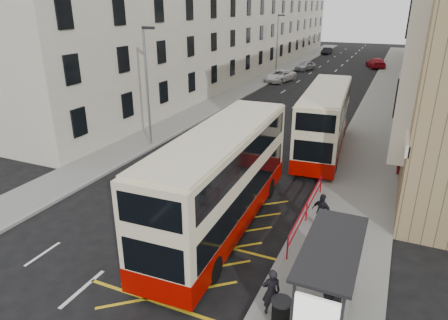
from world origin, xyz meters
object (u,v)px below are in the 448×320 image
at_px(pedestrian_far, 322,212).
at_px(car_silver, 305,66).
at_px(pedestrian_near, 271,292).
at_px(pedestrian_mid, 328,315).
at_px(street_lamp_near, 147,81).
at_px(car_red, 376,63).
at_px(street_lamp_far, 277,43).
at_px(bus_shelter, 333,274).
at_px(double_decker_front, 222,180).
at_px(car_dark, 327,51).
at_px(litter_bin, 281,313).
at_px(double_decker_rear, 324,120).
at_px(white_van, 280,76).

xyz_separation_m(pedestrian_far, car_silver, (-11.32, 44.95, -0.29)).
xyz_separation_m(pedestrian_near, pedestrian_mid, (1.85, -0.34, 0.03)).
height_order(street_lamp_near, car_red, street_lamp_near).
relative_size(pedestrian_near, car_red, 0.31).
bearing_deg(car_silver, street_lamp_far, -85.00).
distance_m(bus_shelter, street_lamp_near, 19.38).
bearing_deg(car_silver, double_decker_front, -62.67).
height_order(street_lamp_far, car_dark, street_lamp_far).
bearing_deg(pedestrian_near, pedestrian_far, -123.41).
distance_m(litter_bin, pedestrian_far, 6.42).
distance_m(double_decker_rear, car_silver, 35.82).
relative_size(pedestrian_mid, car_red, 0.32).
bearing_deg(car_red, double_decker_rear, 71.99).
relative_size(litter_bin, pedestrian_near, 0.63).
distance_m(street_lamp_far, car_dark, 30.57).
xyz_separation_m(bus_shelter, car_dark, (-13.54, 72.68, -1.50)).
relative_size(pedestrian_near, white_van, 0.32).
distance_m(litter_bin, pedestrian_mid, 1.41).
bearing_deg(litter_bin, car_dark, 99.47).
xyz_separation_m(street_lamp_near, pedestrian_far, (13.33, -6.62, -3.65)).
bearing_deg(car_silver, street_lamp_near, -74.41).
distance_m(double_decker_front, pedestrian_mid, 7.50).
bearing_deg(double_decker_rear, street_lamp_far, 108.86).
bearing_deg(pedestrian_mid, litter_bin, 158.74).
distance_m(pedestrian_mid, car_dark, 74.42).
relative_size(double_decker_rear, pedestrian_near, 6.74).
relative_size(litter_bin, car_dark, 0.27).
xyz_separation_m(pedestrian_mid, car_dark, (-13.59, 73.17, -0.37)).
height_order(double_decker_rear, car_red, double_decker_rear).
bearing_deg(double_decker_front, pedestrian_mid, -42.88).
height_order(street_lamp_far, pedestrian_far, street_lamp_far).
bearing_deg(double_decker_rear, white_van, 108.40).
bearing_deg(white_van, double_decker_rear, -52.46).
distance_m(double_decker_rear, car_red, 41.64).
bearing_deg(double_decker_front, car_silver, 96.56).
bearing_deg(double_decker_front, pedestrian_near, -52.17).
bearing_deg(bus_shelter, white_van, 108.59).
bearing_deg(pedestrian_near, litter_bin, 104.72).
xyz_separation_m(pedestrian_far, car_dark, (-12.18, 66.90, -0.35)).
height_order(street_lamp_near, car_silver, street_lamp_near).
height_order(double_decker_front, car_red, double_decker_front).
bearing_deg(street_lamp_near, street_lamp_far, 90.00).
xyz_separation_m(pedestrian_near, white_van, (-11.75, 40.41, -0.25)).
relative_size(bus_shelter, car_red, 0.80).
bearing_deg(litter_bin, bus_shelter, 25.84).
relative_size(street_lamp_near, car_dark, 2.07).
relative_size(double_decker_rear, car_red, 2.10).
relative_size(bus_shelter, pedestrian_far, 2.55).
distance_m(double_decker_rear, pedestrian_far, 10.66).
distance_m(street_lamp_near, pedestrian_near, 18.35).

